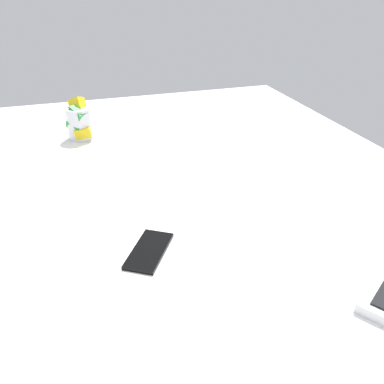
% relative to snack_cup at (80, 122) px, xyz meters
% --- Properties ---
extents(bed_mattress, '(1.80, 1.40, 0.18)m').
position_rel_snack_cup_xyz_m(bed_mattress, '(0.43, 0.26, -0.15)').
color(bed_mattress, white).
rests_on(bed_mattress, ground).
extents(snack_cup, '(0.11, 0.09, 0.15)m').
position_rel_snack_cup_xyz_m(snack_cup, '(0.00, 0.00, 0.00)').
color(snack_cup, silver).
rests_on(snack_cup, bed_mattress).
extents(cell_phone, '(0.15, 0.13, 0.01)m').
position_rel_snack_cup_xyz_m(cell_phone, '(0.73, 0.09, -0.06)').
color(cell_phone, black).
rests_on(cell_phone, bed_mattress).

